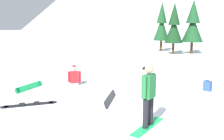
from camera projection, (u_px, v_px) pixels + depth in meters
The scene contains 11 objects.
ground_plane at pixel (103, 105), 8.53m from camera, with size 800.00×800.00×0.00m, color white.
snowboarder_foreground at pixel (149, 94), 6.50m from camera, with size 0.55×1.59×1.74m.
snowboarder_midground at pixel (74, 77), 11.72m from camera, with size 1.27×1.70×0.98m.
loose_snowboard_near_left at pixel (29, 87), 10.73m from camera, with size 0.21×1.75×0.25m.
loose_snowboard_near_right at pixel (110, 98), 8.89m from camera, with size 0.59×1.88×0.27m.
loose_snowboard_far_spare at pixel (29, 104), 8.55m from camera, with size 1.59×1.53×0.09m.
backpack_blue at pixel (208, 86), 10.48m from camera, with size 0.37×0.34×0.47m.
pine_tree_twin at pixel (193, 24), 25.82m from camera, with size 2.27×2.27×5.73m.
pine_tree_slender at pixel (162, 25), 28.85m from camera, with size 1.89×1.89×5.82m.
pine_tree_leaning at pixel (174, 26), 25.33m from camera, with size 1.90×1.90×5.38m.
peak_central_summit at pixel (188, 7), 247.92m from camera, with size 117.39×117.39×46.52m.
Camera 1 is at (3.61, -7.37, 2.65)m, focal length 38.85 mm.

